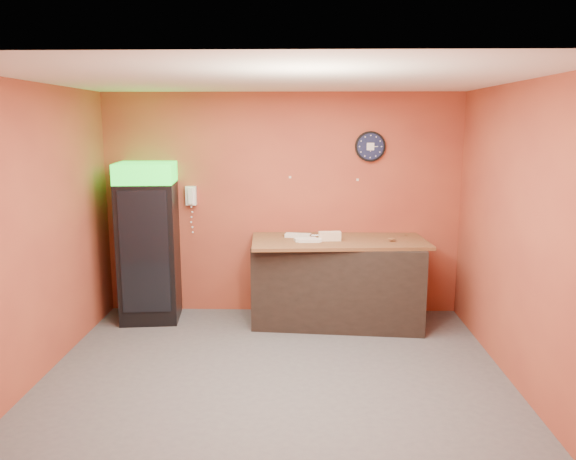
{
  "coord_description": "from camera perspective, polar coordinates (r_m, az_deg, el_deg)",
  "views": [
    {
      "loc": [
        0.25,
        -5.07,
        2.42
      ],
      "look_at": [
        0.11,
        0.6,
        1.34
      ],
      "focal_mm": 35.0,
      "sensor_mm": 36.0,
      "label": 1
    }
  ],
  "objects": [
    {
      "name": "left_wall",
      "position": [
        5.74,
        -24.43,
        -0.4
      ],
      "size": [
        0.02,
        4.0,
        2.8
      ],
      "primitive_type": "cube",
      "color": "#AD4D30",
      "rests_on": "floor"
    },
    {
      "name": "wall_phone",
      "position": [
        7.21,
        -9.82,
        3.45
      ],
      "size": [
        0.13,
        0.11,
        0.24
      ],
      "color": "white",
      "rests_on": "back_wall"
    },
    {
      "name": "wrapped_sandwich_left",
      "position": [
        6.65,
        1.78,
        -0.96
      ],
      "size": [
        0.28,
        0.17,
        0.04
      ],
      "primitive_type": "cube",
      "rotation": [
        0.0,
        0.0,
        0.27
      ],
      "color": "silver",
      "rests_on": "butcher_paper"
    },
    {
      "name": "wrapped_sandwich_mid",
      "position": [
        6.6,
        2.23,
        -1.05
      ],
      "size": [
        0.28,
        0.12,
        0.04
      ],
      "primitive_type": "cube",
      "rotation": [
        0.0,
        0.0,
        0.04
      ],
      "color": "silver",
      "rests_on": "butcher_paper"
    },
    {
      "name": "back_wall",
      "position": [
        7.14,
        -0.6,
        2.6
      ],
      "size": [
        4.5,
        0.02,
        2.8
      ],
      "primitive_type": "cube",
      "color": "#AD4D30",
      "rests_on": "floor"
    },
    {
      "name": "sub_roll_stack",
      "position": [
        6.67,
        4.27,
        -0.63
      ],
      "size": [
        0.27,
        0.12,
        0.11
      ],
      "rotation": [
        0.0,
        0.0,
        0.12
      ],
      "color": "beige",
      "rests_on": "butcher_paper"
    },
    {
      "name": "right_wall",
      "position": [
        5.54,
        22.55,
        -0.63
      ],
      "size": [
        0.02,
        4.0,
        2.8
      ],
      "primitive_type": "cube",
      "color": "#AD4D30",
      "rests_on": "floor"
    },
    {
      "name": "kitchen_tool",
      "position": [
        6.95,
        3.44,
        -0.41
      ],
      "size": [
        0.05,
        0.05,
        0.05
      ],
      "primitive_type": "cylinder",
      "color": "silver",
      "rests_on": "butcher_paper"
    },
    {
      "name": "butcher_paper",
      "position": [
        6.78,
        5.19,
        -1.11
      ],
      "size": [
        2.14,
        1.11,
        0.04
      ],
      "primitive_type": "cube",
      "rotation": [
        0.0,
        0.0,
        0.06
      ],
      "color": "brown",
      "rests_on": "prep_counter"
    },
    {
      "name": "wrapped_sandwich_right",
      "position": [
        6.87,
        1.02,
        -0.56
      ],
      "size": [
        0.33,
        0.18,
        0.04
      ],
      "primitive_type": "cube",
      "rotation": [
        0.0,
        0.0,
        -0.18
      ],
      "color": "silver",
      "rests_on": "butcher_paper"
    },
    {
      "name": "wall_clock",
      "position": [
        7.09,
        8.35,
        8.4
      ],
      "size": [
        0.38,
        0.06,
        0.38
      ],
      "color": "black",
      "rests_on": "back_wall"
    },
    {
      "name": "beverage_cooler",
      "position": [
        7.09,
        -14.05,
        -1.45
      ],
      "size": [
        0.75,
        0.76,
        1.95
      ],
      "rotation": [
        0.0,
        0.0,
        0.11
      ],
      "color": "black",
      "rests_on": "floor"
    },
    {
      "name": "floor",
      "position": [
        5.62,
        -1.32,
        -14.7
      ],
      "size": [
        4.5,
        4.5,
        0.0
      ],
      "primitive_type": "plane",
      "color": "#47474C",
      "rests_on": "ground"
    },
    {
      "name": "ceiling",
      "position": [
        5.09,
        -1.46,
        15.09
      ],
      "size": [
        4.5,
        4.0,
        0.02
      ],
      "primitive_type": "cube",
      "color": "white",
      "rests_on": "back_wall"
    },
    {
      "name": "prep_counter",
      "position": [
        6.91,
        5.12,
        -5.36
      ],
      "size": [
        2.08,
        1.05,
        1.0
      ],
      "primitive_type": "cube",
      "rotation": [
        0.0,
        0.0,
        -0.08
      ],
      "color": "black",
      "rests_on": "floor"
    }
  ]
}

